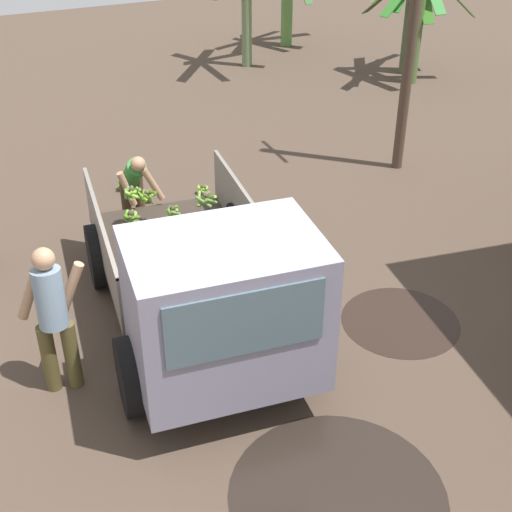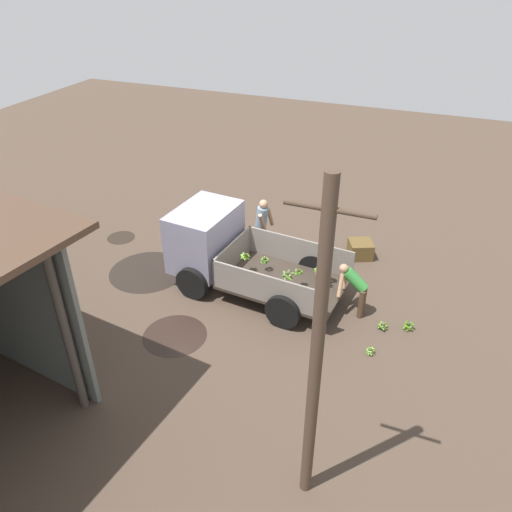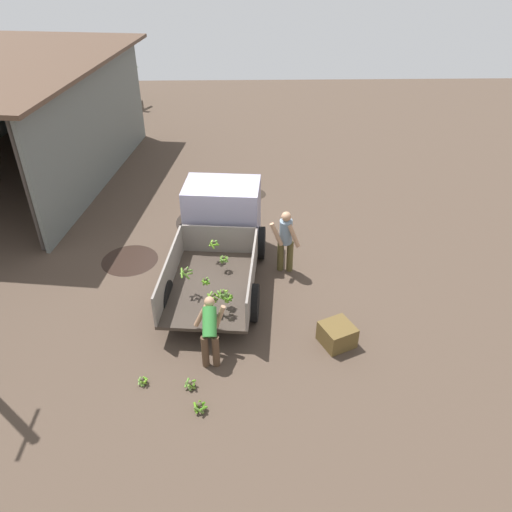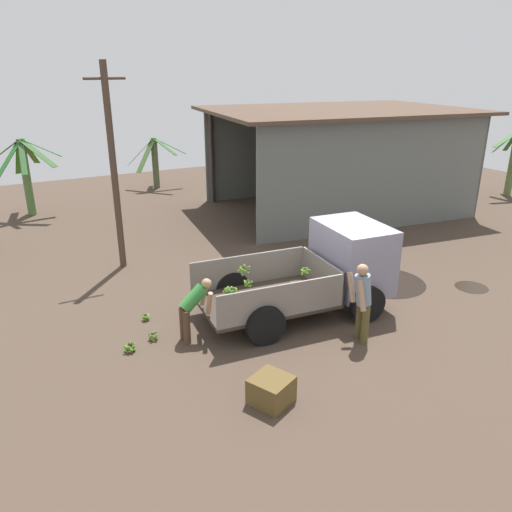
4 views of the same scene
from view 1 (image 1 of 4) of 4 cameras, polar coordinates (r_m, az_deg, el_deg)
name	(u,v)px [view 1 (image 1 of 4)]	position (r m, az deg, el deg)	size (l,w,h in m)	color
ground	(214,373)	(8.20, -3.34, -9.31)	(36.00, 36.00, 0.00)	#493A2E
mud_patch_1	(338,495)	(7.04, 6.54, -18.47)	(2.06, 2.06, 0.01)	black
mud_patch_2	(400,321)	(9.10, 11.46, -5.15)	(1.47, 1.47, 0.01)	black
cargo_truck	(213,297)	(7.58, -3.43, -3.32)	(4.53, 2.51, 1.98)	#352B24
utility_pole	(415,2)	(12.16, 12.64, 19.22)	(1.06, 0.18, 5.55)	#49372B
banana_palm_4	(412,16)	(17.83, 12.40, 18.24)	(1.99, 2.43, 2.53)	#485A37
banana_palm_5	(417,20)	(17.14, 12.73, 17.91)	(2.29, 2.45, 2.60)	#4D6733
person_foreground_visitor	(53,314)	(7.75, -15.94, -4.45)	(0.49, 0.77, 1.73)	brown
person_worker_loading	(135,183)	(10.64, -9.69, 5.78)	(0.72, 0.67, 1.31)	#4B3424
banana_bunch_on_ground_0	(147,195)	(11.71, -8.74, 4.82)	(0.24, 0.23, 0.20)	brown
banana_bunch_on_ground_1	(125,184)	(12.14, -10.47, 5.69)	(0.26, 0.27, 0.21)	#423C2B
banana_bunch_on_ground_2	(203,189)	(11.85, -4.26, 5.36)	(0.20, 0.20, 0.17)	#4B4330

